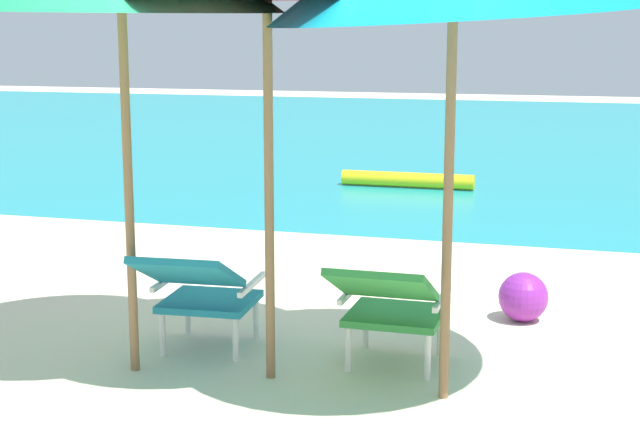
{
  "coord_description": "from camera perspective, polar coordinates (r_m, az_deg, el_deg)",
  "views": [
    {
      "loc": [
        1.61,
        -4.94,
        1.84
      ],
      "look_at": [
        0.0,
        0.58,
        0.75
      ],
      "focal_mm": 53.69,
      "sensor_mm": 36.0,
      "label": 1
    }
  ],
  "objects": [
    {
      "name": "ocean_band",
      "position": [
        17.49,
        10.93,
        4.55
      ],
      "size": [
        40.0,
        18.0,
        0.01
      ],
      "primitive_type": "cube",
      "color": "teal",
      "rests_on": "ground_plane"
    },
    {
      "name": "swim_buoy",
      "position": [
        11.51,
        5.23,
        2.02
      ],
      "size": [
        1.6,
        0.18,
        0.18
      ],
      "primitive_type": "cylinder",
      "rotation": [
        0.0,
        1.57,
        0.0
      ],
      "color": "yellow",
      "rests_on": "ocean_band"
    },
    {
      "name": "beach_ball",
      "position": [
        6.33,
        12.02,
        -4.89
      ],
      "size": [
        0.32,
        0.32,
        0.32
      ],
      "primitive_type": "sphere",
      "color": "purple",
      "rests_on": "ground_plane"
    },
    {
      "name": "lounge_chair_left",
      "position": [
        5.51,
        -7.18,
        -4.47
      ],
      "size": [
        0.6,
        0.91,
        0.68
      ],
      "color": "teal",
      "rests_on": "ground_plane"
    },
    {
      "name": "lounge_chair_right",
      "position": [
        5.21,
        4.16,
        -5.3
      ],
      "size": [
        0.55,
        0.88,
        0.68
      ],
      "color": "#338E3D",
      "rests_on": "ground_plane"
    },
    {
      "name": "ground_plane",
      "position": [
        9.27,
        5.94,
        -0.75
      ],
      "size": [
        40.0,
        40.0,
        0.0
      ],
      "primitive_type": "plane",
      "color": "beige"
    }
  ]
}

